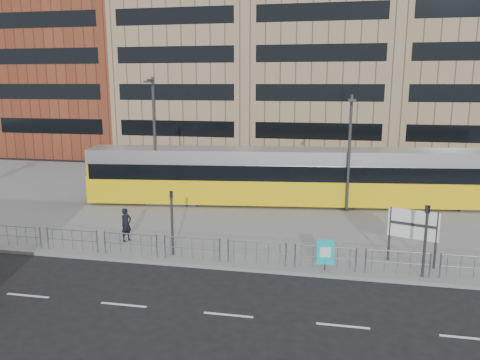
% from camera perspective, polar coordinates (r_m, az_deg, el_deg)
% --- Properties ---
extents(ground, '(120.00, 120.00, 0.00)m').
position_cam_1_polar(ground, '(21.32, -4.40, -10.65)').
color(ground, black).
rests_on(ground, ground).
extents(plaza, '(64.00, 24.00, 0.15)m').
position_cam_1_polar(plaza, '(32.44, 1.25, -2.58)').
color(plaza, gray).
rests_on(plaza, ground).
extents(kerb, '(64.00, 0.25, 0.17)m').
position_cam_1_polar(kerb, '(21.34, -4.37, -10.41)').
color(kerb, gray).
rests_on(kerb, ground).
extents(building_row, '(70.40, 18.40, 31.20)m').
position_cam_1_polar(building_row, '(53.59, 7.31, 16.82)').
color(building_row, brown).
rests_on(building_row, ground).
extents(pedestrian_barrier, '(32.07, 0.07, 1.10)m').
position_cam_1_polar(pedestrian_barrier, '(21.01, 1.24, -8.10)').
color(pedestrian_barrier, gray).
rests_on(pedestrian_barrier, plaza).
extents(road_markings, '(62.00, 0.12, 0.01)m').
position_cam_1_polar(road_markings, '(17.58, -4.74, -15.77)').
color(road_markings, white).
rests_on(road_markings, ground).
extents(tram, '(31.41, 6.76, 3.69)m').
position_cam_1_polar(tram, '(31.44, 10.22, 0.36)').
color(tram, yellow).
rests_on(tram, plaza).
extents(station_sign, '(2.10, 0.77, 2.51)m').
position_cam_1_polar(station_sign, '(22.07, 20.35, -5.39)').
color(station_sign, '#2D2D30').
rests_on(station_sign, plaza).
extents(ad_panel, '(0.74, 0.17, 1.39)m').
position_cam_1_polar(ad_panel, '(20.67, 10.36, -8.69)').
color(ad_panel, '#2D2D30').
rests_on(ad_panel, plaza).
extents(pedestrian, '(0.64, 0.74, 1.72)m').
position_cam_1_polar(pedestrian, '(24.68, -13.70, -5.31)').
color(pedestrian, black).
rests_on(pedestrian, plaza).
extents(traffic_light_west, '(0.23, 0.25, 3.10)m').
position_cam_1_polar(traffic_light_west, '(21.98, -8.31, -4.18)').
color(traffic_light_west, '#2D2D30').
rests_on(traffic_light_west, plaza).
extents(traffic_light_east, '(0.23, 0.25, 3.10)m').
position_cam_1_polar(traffic_light_east, '(20.75, 21.72, -5.89)').
color(traffic_light_east, '#2D2D30').
rests_on(traffic_light_east, plaza).
extents(lamp_post_west, '(0.45, 1.04, 8.32)m').
position_cam_1_polar(lamp_post_west, '(30.52, -10.40, 5.13)').
color(lamp_post_west, '#2D2D30').
rests_on(lamp_post_west, plaza).
extents(lamp_post_east, '(0.45, 1.04, 7.27)m').
position_cam_1_polar(lamp_post_east, '(29.64, 13.19, 3.77)').
color(lamp_post_east, '#2D2D30').
rests_on(lamp_post_east, plaza).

